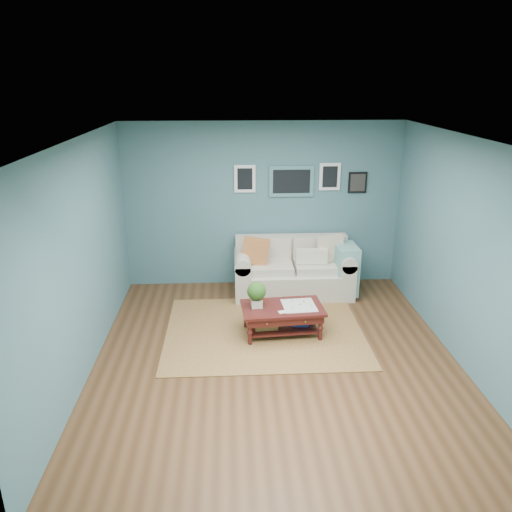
{
  "coord_description": "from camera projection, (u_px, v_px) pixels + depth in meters",
  "views": [
    {
      "loc": [
        -0.54,
        -5.44,
        3.34
      ],
      "look_at": [
        -0.19,
        1.0,
        1.01
      ],
      "focal_mm": 35.0,
      "sensor_mm": 36.0,
      "label": 1
    }
  ],
  "objects": [
    {
      "name": "room_shell",
      "position": [
        278.0,
        255.0,
        5.86
      ],
      "size": [
        5.0,
        5.02,
        2.7
      ],
      "color": "brown",
      "rests_on": "ground"
    },
    {
      "name": "area_rug",
      "position": [
        264.0,
        331.0,
        6.93
      ],
      "size": [
        2.71,
        2.17,
        0.01
      ],
      "primitive_type": "cube",
      "color": "brown",
      "rests_on": "ground"
    },
    {
      "name": "loveseat",
      "position": [
        298.0,
        269.0,
        8.06
      ],
      "size": [
        1.93,
        0.88,
        0.99
      ],
      "color": "beige",
      "rests_on": "ground"
    },
    {
      "name": "coffee_table",
      "position": [
        278.0,
        311.0,
        6.76
      ],
      "size": [
        1.14,
        0.72,
        0.77
      ],
      "rotation": [
        0.0,
        0.0,
        0.08
      ],
      "color": "black",
      "rests_on": "ground"
    }
  ]
}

